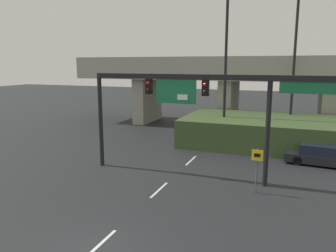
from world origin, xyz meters
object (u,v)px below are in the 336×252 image
at_px(highway_light_pole_far, 295,45).
at_px(highway_light_pole_near, 227,36).
at_px(speed_limit_sign, 257,164).
at_px(parked_sedan_near_right, 320,155).
at_px(signal_gantry, 195,96).

bearing_deg(highway_light_pole_far, highway_light_pole_near, -147.35).
bearing_deg(speed_limit_sign, highway_light_pole_far, 84.25).
bearing_deg(parked_sedan_near_right, highway_light_pole_far, 111.15).
bearing_deg(highway_light_pole_near, highway_light_pole_far, 32.65).
bearing_deg(signal_gantry, parked_sedan_near_right, 36.68).
relative_size(signal_gantry, parked_sedan_near_right, 3.07).
height_order(signal_gantry, highway_light_pole_near, highway_light_pole_near).
distance_m(signal_gantry, speed_limit_sign, 5.41).
relative_size(signal_gantry, speed_limit_sign, 5.91).
xyz_separation_m(signal_gantry, highway_light_pole_near, (-0.09, 9.55, 4.16)).
distance_m(speed_limit_sign, parked_sedan_near_right, 7.86).
distance_m(signal_gantry, highway_light_pole_near, 10.41).
relative_size(signal_gantry, highway_light_pole_near, 0.83).
height_order(signal_gantry, highway_light_pole_far, highway_light_pole_far).
bearing_deg(highway_light_pole_near, parked_sedan_near_right, -27.25).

